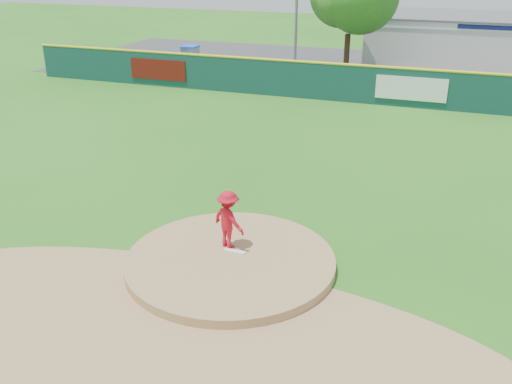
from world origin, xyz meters
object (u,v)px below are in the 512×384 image
(pool_building_grp, at_px, (479,40))
(playground_slide, at_px, (190,58))
(van, at_px, (470,86))
(pitcher, at_px, (228,219))
(deciduous_tree, at_px, (350,2))

(pool_building_grp, height_order, playground_slide, pool_building_grp)
(van, xyz_separation_m, pool_building_grp, (0.36, 10.93, 0.98))
(pitcher, xyz_separation_m, van, (5.90, 20.51, -0.38))
(pitcher, height_order, playground_slide, pitcher)
(pitcher, height_order, van, pitcher)
(pool_building_grp, bearing_deg, playground_slide, -154.35)
(van, bearing_deg, playground_slide, 65.46)
(van, relative_size, playground_slide, 1.66)
(van, height_order, deciduous_tree, deciduous_tree)
(playground_slide, relative_size, deciduous_tree, 0.39)
(pitcher, distance_m, playground_slide, 25.66)
(pitcher, relative_size, van, 0.34)
(pitcher, height_order, deciduous_tree, deciduous_tree)
(van, bearing_deg, pool_building_grp, -19.66)
(playground_slide, bearing_deg, deciduous_tree, 9.91)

